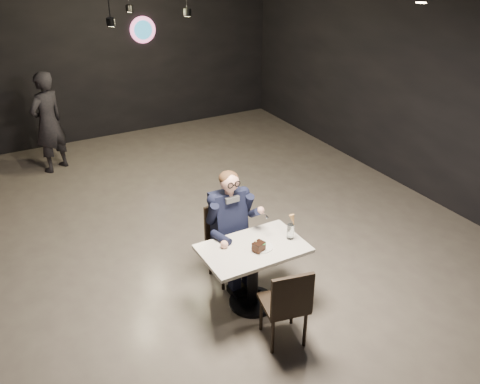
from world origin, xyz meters
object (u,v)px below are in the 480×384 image
chair_near (284,302)px  seated_man (229,226)px  main_table (253,276)px  passerby (48,122)px  chair_far (229,245)px  sundae_glass (290,232)px

chair_near → seated_man: seated_man is taller
main_table → passerby: size_ratio=0.64×
chair_far → seated_man: 0.26m
seated_man → sundae_glass: 0.75m
chair_far → passerby: size_ratio=0.54×
seated_man → passerby: 4.36m
chair_near → seated_man: size_ratio=0.64×
seated_man → chair_far: bearing=-76.0°
main_table → chair_near: (0.00, -0.60, 0.09)m
main_table → passerby: passerby is taller
seated_man → passerby: size_ratio=0.84×
main_table → seated_man: (-0.00, 0.55, 0.34)m
chair_far → seated_man: seated_man is taller
sundae_glass → passerby: passerby is taller
chair_far → chair_near: same height
seated_man → sundae_glass: seated_man is taller
passerby → main_table: bearing=71.7°
chair_near → seated_man: 1.18m
main_table → sundae_glass: (0.43, -0.05, 0.46)m
main_table → sundae_glass: 0.64m
chair_near → passerby: passerby is taller
sundae_glass → passerby: (-1.64, 4.78, 0.02)m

